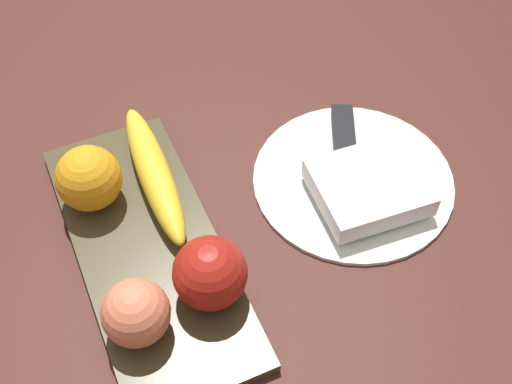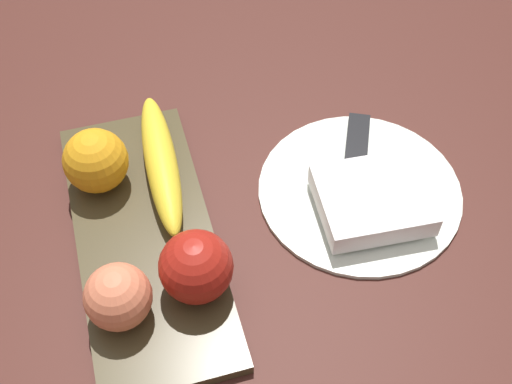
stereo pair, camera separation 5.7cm
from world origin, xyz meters
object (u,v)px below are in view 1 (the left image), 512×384
knife (345,148)px  folded_napkin (369,187)px  apple (210,273)px  banana (154,173)px  peach (136,313)px  dinner_plate (354,179)px  fruit_tray (149,252)px  orange_near_apple (89,178)px

knife → folded_napkin: bearing=18.0°
apple → banana: 0.15m
apple → peach: (0.01, -0.07, -0.00)m
peach → dinner_plate: (-0.08, 0.27, -0.04)m
banana → knife: (0.04, 0.21, -0.02)m
banana → knife: 0.21m
apple → banana: apple is taller
apple → folded_napkin: bearing=102.9°
fruit_tray → dinner_plate: (0.00, 0.23, -0.00)m
dinner_plate → banana: bearing=-110.9°
banana → fruit_tray: bearing=159.2°
banana → peach: peach is taller
dinner_plate → knife: (-0.04, 0.01, 0.01)m
folded_napkin → knife: 0.07m
fruit_tray → folded_napkin: (0.03, 0.23, 0.02)m
knife → peach: bearing=-41.8°
apple → peach: 0.07m
dinner_plate → folded_napkin: (0.03, 0.00, 0.02)m
banana → folded_napkin: size_ratio=1.77×
folded_napkin → knife: size_ratio=0.64×
apple → fruit_tray: bearing=-151.3°
knife → apple: bearing=-36.6°
fruit_tray → folded_napkin: folded_napkin is taller
orange_near_apple → peach: orange_near_apple is taller
dinner_plate → knife: 0.04m
fruit_tray → orange_near_apple: (-0.08, -0.03, 0.04)m
apple → knife: apple is taller
apple → banana: bearing=-177.7°
folded_napkin → knife: (-0.06, 0.01, -0.01)m
orange_near_apple → dinner_plate: (0.08, 0.26, -0.04)m
banana → knife: bearing=-97.8°
fruit_tray → peach: peach is taller
peach → banana: bearing=156.7°
banana → folded_napkin: banana is taller
folded_napkin → knife: folded_napkin is taller
apple → folded_napkin: size_ratio=0.63×
banana → dinner_plate: bearing=-108.1°
dinner_plate → folded_napkin: size_ratio=1.98×
orange_near_apple → peach: 0.16m
knife → dinner_plate: bearing=13.1°
folded_napkin → banana: bearing=-117.4°
folded_napkin → orange_near_apple: bearing=-112.3°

